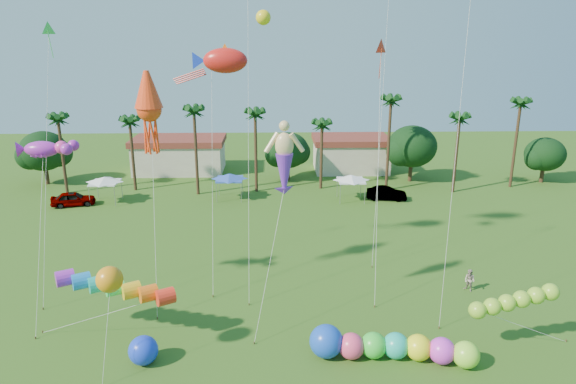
{
  "coord_description": "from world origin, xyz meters",
  "views": [
    {
      "loc": [
        -0.88,
        -20.37,
        18.26
      ],
      "look_at": [
        0.0,
        10.0,
        9.0
      ],
      "focal_mm": 32.0,
      "sensor_mm": 36.0,
      "label": 1
    }
  ],
  "objects_px": {
    "car_b": "(387,193)",
    "caterpillar_inflatable": "(386,346)",
    "blue_ball": "(143,350)",
    "spectator_b": "(470,280)",
    "car_a": "(73,199)"
  },
  "relations": [
    {
      "from": "car_b",
      "to": "caterpillar_inflatable",
      "type": "height_order",
      "value": "caterpillar_inflatable"
    },
    {
      "from": "caterpillar_inflatable",
      "to": "blue_ball",
      "type": "distance_m",
      "value": 14.15
    },
    {
      "from": "spectator_b",
      "to": "blue_ball",
      "type": "bearing_deg",
      "value": -104.77
    },
    {
      "from": "car_a",
      "to": "blue_ball",
      "type": "bearing_deg",
      "value": -166.99
    },
    {
      "from": "blue_ball",
      "to": "caterpillar_inflatable",
      "type": "bearing_deg",
      "value": 0.0
    },
    {
      "from": "car_a",
      "to": "caterpillar_inflatable",
      "type": "distance_m",
      "value": 41.31
    },
    {
      "from": "car_a",
      "to": "car_b",
      "type": "xyz_separation_m",
      "value": [
        35.57,
        1.19,
        -0.04
      ]
    },
    {
      "from": "caterpillar_inflatable",
      "to": "blue_ball",
      "type": "height_order",
      "value": "caterpillar_inflatable"
    },
    {
      "from": "car_b",
      "to": "blue_ball",
      "type": "xyz_separation_m",
      "value": [
        -20.72,
        -30.61,
        0.1
      ]
    },
    {
      "from": "car_b",
      "to": "spectator_b",
      "type": "relative_size",
      "value": 2.7
    },
    {
      "from": "car_a",
      "to": "car_b",
      "type": "distance_m",
      "value": 35.59
    },
    {
      "from": "car_a",
      "to": "car_b",
      "type": "bearing_deg",
      "value": -101.86
    },
    {
      "from": "car_a",
      "to": "blue_ball",
      "type": "distance_m",
      "value": 32.95
    },
    {
      "from": "car_a",
      "to": "caterpillar_inflatable",
      "type": "height_order",
      "value": "caterpillar_inflatable"
    },
    {
      "from": "spectator_b",
      "to": "car_a",
      "type": "bearing_deg",
      "value": -154.97
    }
  ]
}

